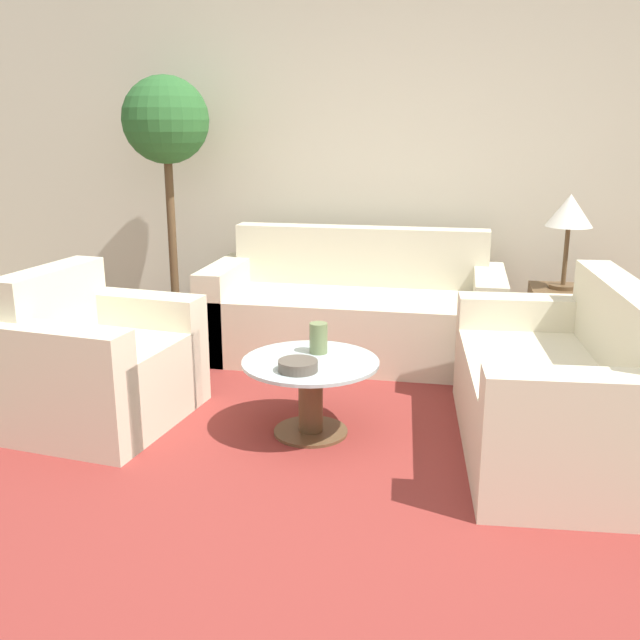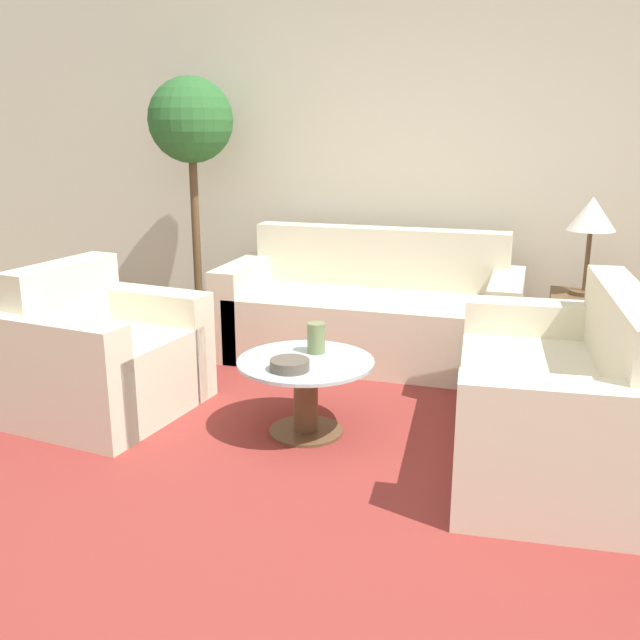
{
  "view_description": "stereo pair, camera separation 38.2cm",
  "coord_description": "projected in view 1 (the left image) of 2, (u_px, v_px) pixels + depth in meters",
  "views": [
    {
      "loc": [
        0.6,
        -2.56,
        1.57
      ],
      "look_at": [
        -0.12,
        1.06,
        0.55
      ],
      "focal_mm": 40.0,
      "sensor_mm": 36.0,
      "label": 1
    },
    {
      "loc": [
        0.97,
        -2.47,
        1.57
      ],
      "look_at": [
        -0.12,
        1.06,
        0.55
      ],
      "focal_mm": 40.0,
      "sensor_mm": 36.0,
      "label": 2
    }
  ],
  "objects": [
    {
      "name": "armchair",
      "position": [
        95.0,
        368.0,
        3.84
      ],
      "size": [
        0.89,
        1.03,
        0.83
      ],
      "rotation": [
        0.0,
        0.0,
        1.45
      ],
      "color": "beige",
      "rests_on": "ground_plane"
    },
    {
      "name": "vase",
      "position": [
        318.0,
        338.0,
        3.73
      ],
      "size": [
        0.09,
        0.09,
        0.16
      ],
      "color": "#6B7A4C",
      "rests_on": "coffee_table"
    },
    {
      "name": "potted_plant",
      "position": [
        168.0,
        163.0,
        5.03
      ],
      "size": [
        0.6,
        0.6,
        1.9
      ],
      "color": "#3D3833",
      "rests_on": "ground_plane"
    },
    {
      "name": "coffee_table",
      "position": [
        311.0,
        387.0,
        3.67
      ],
      "size": [
        0.7,
        0.7,
        0.4
      ],
      "color": "brown",
      "rests_on": "ground_plane"
    },
    {
      "name": "bowl",
      "position": [
        298.0,
        366.0,
        3.47
      ],
      "size": [
        0.2,
        0.2,
        0.05
      ],
      "color": "brown",
      "rests_on": "coffee_table"
    },
    {
      "name": "side_table",
      "position": [
        559.0,
        327.0,
        4.71
      ],
      "size": [
        0.4,
        0.4,
        0.53
      ],
      "color": "brown",
      "rests_on": "ground_plane"
    },
    {
      "name": "rug",
      "position": [
        311.0,
        433.0,
        3.73
      ],
      "size": [
        3.36,
        3.56,
        0.01
      ],
      "color": "maroon",
      "rests_on": "ground_plane"
    },
    {
      "name": "wall_back",
      "position": [
        381.0,
        162.0,
        5.22
      ],
      "size": [
        10.0,
        0.06,
        2.6
      ],
      "color": "beige",
      "rests_on": "ground_plane"
    },
    {
      "name": "ground_plane",
      "position": [
        299.0,
        516.0,
        2.95
      ],
      "size": [
        14.0,
        14.0,
        0.0
      ],
      "primitive_type": "plane",
      "color": "brown"
    },
    {
      "name": "sofa_main",
      "position": [
        355.0,
        314.0,
        4.94
      ],
      "size": [
        1.99,
        0.84,
        0.86
      ],
      "color": "beige",
      "rests_on": "ground_plane"
    },
    {
      "name": "table_lamp",
      "position": [
        569.0,
        215.0,
        4.51
      ],
      "size": [
        0.29,
        0.29,
        0.61
      ],
      "color": "brown",
      "rests_on": "side_table"
    },
    {
      "name": "loveseat",
      "position": [
        564.0,
        396.0,
        3.46
      ],
      "size": [
        0.92,
        1.55,
        0.85
      ],
      "rotation": [
        0.0,
        0.0,
        -1.49
      ],
      "color": "beige",
      "rests_on": "ground_plane"
    }
  ]
}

